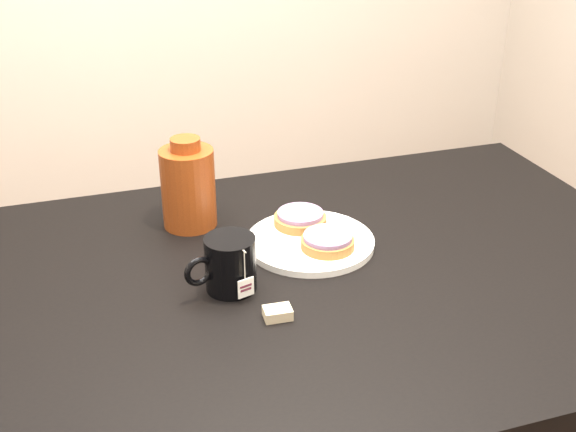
{
  "coord_description": "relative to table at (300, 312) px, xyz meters",
  "views": [
    {
      "loc": [
        -0.36,
        -1.04,
        1.42
      ],
      "look_at": [
        0.01,
        0.11,
        0.81
      ],
      "focal_mm": 45.0,
      "sensor_mm": 36.0,
      "label": 1
    }
  ],
  "objects": [
    {
      "name": "table",
      "position": [
        0.0,
        0.0,
        0.0
      ],
      "size": [
        1.4,
        0.9,
        0.75
      ],
      "color": "black",
      "rests_on": "ground_plane"
    },
    {
      "name": "plate",
      "position": [
        0.05,
        0.09,
        0.09
      ],
      "size": [
        0.24,
        0.24,
        0.02
      ],
      "color": "white",
      "rests_on": "table"
    },
    {
      "name": "bagel_back",
      "position": [
        0.05,
        0.16,
        0.11
      ],
      "size": [
        0.11,
        0.11,
        0.03
      ],
      "color": "brown",
      "rests_on": "plate"
    },
    {
      "name": "bagel_front",
      "position": [
        0.07,
        0.05,
        0.11
      ],
      "size": [
        0.12,
        0.12,
        0.03
      ],
      "color": "brown",
      "rests_on": "plate"
    },
    {
      "name": "mug",
      "position": [
        -0.13,
        -0.01,
        0.13
      ],
      "size": [
        0.14,
        0.11,
        0.1
      ],
      "rotation": [
        0.0,
        0.0,
        0.28
      ],
      "color": "black",
      "rests_on": "table"
    },
    {
      "name": "teabag_pouch",
      "position": [
        -0.08,
        -0.12,
        0.09
      ],
      "size": [
        0.05,
        0.03,
        0.02
      ],
      "primitive_type": "cube",
      "rotation": [
        0.0,
        0.0,
        -0.06
      ],
      "color": "#C6B793",
      "rests_on": "table"
    },
    {
      "name": "bagel_package",
      "position": [
        -0.15,
        0.25,
        0.17
      ],
      "size": [
        0.14,
        0.14,
        0.18
      ],
      "rotation": [
        0.0,
        0.0,
        -0.38
      ],
      "color": "#5B210C",
      "rests_on": "table"
    }
  ]
}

